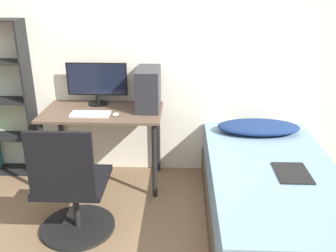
{
  "coord_description": "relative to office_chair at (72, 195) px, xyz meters",
  "views": [
    {
      "loc": [
        0.38,
        -2.0,
        1.86
      ],
      "look_at": [
        0.27,
        0.78,
        0.75
      ],
      "focal_mm": 40.0,
      "sensor_mm": 36.0,
      "label": 1
    }
  ],
  "objects": [
    {
      "name": "keyboard",
      "position": [
        0.01,
        0.69,
        0.4
      ],
      "size": [
        0.35,
        0.15,
        0.02
      ],
      "color": "silver",
      "rests_on": "desk"
    },
    {
      "name": "bed",
      "position": [
        1.52,
        0.16,
        -0.09
      ],
      "size": [
        0.99,
        1.9,
        0.52
      ],
      "color": "#4C3D2D",
      "rests_on": "ground_plane"
    },
    {
      "name": "desk",
      "position": [
        0.09,
        0.81,
        0.27
      ],
      "size": [
        1.08,
        0.6,
        0.73
      ],
      "color": "brown",
      "rests_on": "ground_plane"
    },
    {
      "name": "office_chair",
      "position": [
        0.0,
        0.0,
        0.0
      ],
      "size": [
        0.58,
        0.58,
        0.93
      ],
      "color": "black",
      "rests_on": "ground_plane"
    },
    {
      "name": "wall_back",
      "position": [
        0.43,
        1.13,
        0.91
      ],
      "size": [
        8.0,
        0.05,
        2.5
      ],
      "color": "silver",
      "rests_on": "ground_plane"
    },
    {
      "name": "pillow",
      "position": [
        1.52,
        0.85,
        0.23
      ],
      "size": [
        0.75,
        0.36,
        0.11
      ],
      "color": "navy",
      "rests_on": "bed"
    },
    {
      "name": "pc_tower",
      "position": [
        0.5,
        0.89,
        0.57
      ],
      "size": [
        0.2,
        0.39,
        0.37
      ],
      "color": "#232328",
      "rests_on": "desk"
    },
    {
      "name": "monitor",
      "position": [
        0.01,
        1.0,
        0.61
      ],
      "size": [
        0.57,
        0.19,
        0.4
      ],
      "color": "black",
      "rests_on": "desk"
    },
    {
      "name": "mouse",
      "position": [
        0.23,
        0.69,
        0.4
      ],
      "size": [
        0.06,
        0.09,
        0.02
      ],
      "color": "silver",
      "rests_on": "desk"
    },
    {
      "name": "magazine",
      "position": [
        1.63,
        0.07,
        0.18
      ],
      "size": [
        0.24,
        0.32,
        0.01
      ],
      "color": "black",
      "rests_on": "bed"
    }
  ]
}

